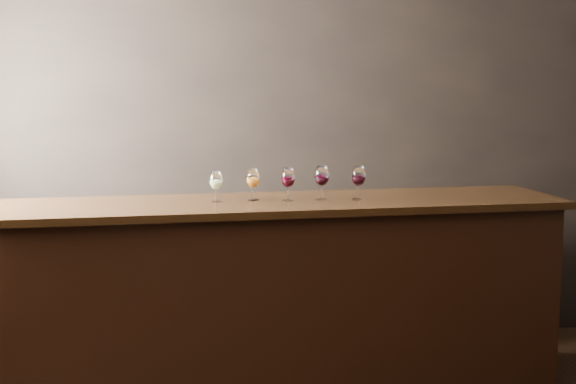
{
  "coord_description": "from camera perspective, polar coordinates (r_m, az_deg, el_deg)",
  "views": [
    {
      "loc": [
        -0.58,
        -3.45,
        1.87
      ],
      "look_at": [
        -0.15,
        1.18,
        1.22
      ],
      "focal_mm": 50.0,
      "sensor_mm": 36.0,
      "label": 1
    }
  ],
  "objects": [
    {
      "name": "glass_red_c",
      "position": [
        4.75,
        5.04,
        1.1
      ],
      "size": [
        0.09,
        0.09,
        0.2
      ],
      "color": "white",
      "rests_on": "bar_top"
    },
    {
      "name": "room_shell",
      "position": [
        3.58,
        0.31,
        6.95
      ],
      "size": [
        5.02,
        4.52,
        2.81
      ],
      "color": "black",
      "rests_on": "ground"
    },
    {
      "name": "back_bar_shelf",
      "position": [
        5.65,
        -3.35,
        -6.25
      ],
      "size": [
        2.71,
        0.4,
        0.98
      ],
      "primitive_type": "cube",
      "color": "black",
      "rests_on": "ground"
    },
    {
      "name": "glass_red_a",
      "position": [
        4.68,
        0.0,
        0.97
      ],
      "size": [
        0.08,
        0.08,
        0.19
      ],
      "color": "white",
      "rests_on": "bar_top"
    },
    {
      "name": "glass_white",
      "position": [
        4.65,
        -5.14,
        0.77
      ],
      "size": [
        0.08,
        0.08,
        0.18
      ],
      "color": "white",
      "rests_on": "bar_top"
    },
    {
      "name": "glass_amber",
      "position": [
        4.71,
        -2.51,
        0.92
      ],
      "size": [
        0.08,
        0.08,
        0.18
      ],
      "color": "white",
      "rests_on": "bar_top"
    },
    {
      "name": "bar_top",
      "position": [
        4.7,
        -0.45,
        -0.87
      ],
      "size": [
        3.4,
        1.11,
        0.04
      ],
      "primitive_type": "cube",
      "rotation": [
        0.0,
        0.0,
        0.1
      ],
      "color": "black",
      "rests_on": "bar_counter"
    },
    {
      "name": "bar_counter",
      "position": [
        4.83,
        -0.44,
        -7.77
      ],
      "size": [
        3.28,
        1.02,
        1.13
      ],
      "primitive_type": "cube",
      "rotation": [
        0.0,
        0.0,
        0.1
      ],
      "color": "black",
      "rests_on": "ground"
    },
    {
      "name": "glass_red_b",
      "position": [
        4.73,
        2.42,
        1.1
      ],
      "size": [
        0.09,
        0.09,
        0.2
      ],
      "color": "white",
      "rests_on": "bar_top"
    }
  ]
}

